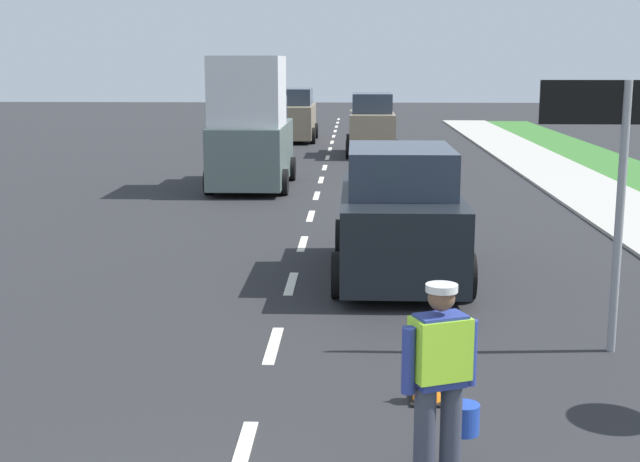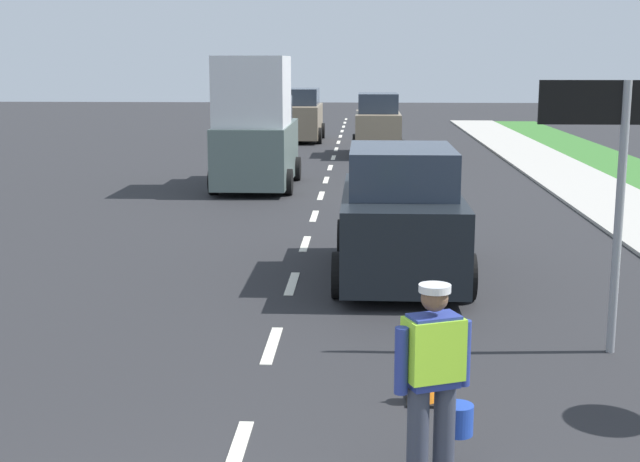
# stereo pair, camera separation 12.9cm
# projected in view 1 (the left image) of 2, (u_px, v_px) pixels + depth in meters

# --- Properties ---
(ground_plane) EXTENTS (96.00, 96.00, 0.00)m
(ground_plane) POSITION_uv_depth(u_px,v_px,m) (321.00, 179.00, 25.60)
(ground_plane) COLOR #28282B
(lane_center_line) EXTENTS (0.14, 46.40, 0.01)m
(lane_center_line) POSITION_uv_depth(u_px,v_px,m) (326.00, 162.00, 29.72)
(lane_center_line) COLOR silver
(lane_center_line) RESTS_ON ground
(road_worker) EXTENTS (0.68, 0.55, 1.67)m
(road_worker) POSITION_uv_depth(u_px,v_px,m) (442.00, 372.00, 7.05)
(road_worker) COLOR #383D4C
(road_worker) RESTS_ON ground
(lane_direction_sign) EXTENTS (1.16, 0.11, 3.20)m
(lane_direction_sign) POSITION_uv_depth(u_px,v_px,m) (603.00, 150.00, 9.97)
(lane_direction_sign) COLOR gray
(lane_direction_sign) RESTS_ON ground
(traffic_cone_near) EXTENTS (0.36, 0.36, 0.60)m
(traffic_cone_near) POSITION_uv_depth(u_px,v_px,m) (428.00, 374.00, 8.81)
(traffic_cone_near) COLOR black
(traffic_cone_near) RESTS_ON ground
(delivery_truck) EXTENTS (2.16, 4.60, 3.54)m
(delivery_truck) POSITION_uv_depth(u_px,v_px,m) (251.00, 129.00, 23.43)
(delivery_truck) COLOR slate
(delivery_truck) RESTS_ON ground
(car_outgoing_ahead) EXTENTS (2.08, 4.26, 2.10)m
(car_outgoing_ahead) POSITION_uv_depth(u_px,v_px,m) (399.00, 217.00, 13.81)
(car_outgoing_ahead) COLOR black
(car_outgoing_ahead) RESTS_ON ground
(car_oncoming_third) EXTENTS (1.90, 4.38, 2.24)m
(car_oncoming_third) POSITION_uv_depth(u_px,v_px,m) (295.00, 117.00, 37.61)
(car_oncoming_third) COLOR gray
(car_oncoming_third) RESTS_ON ground
(car_outgoing_far) EXTENTS (1.86, 3.84, 2.26)m
(car_outgoing_far) POSITION_uv_depth(u_px,v_px,m) (372.00, 127.00, 31.83)
(car_outgoing_far) COLOR gray
(car_outgoing_far) RESTS_ON ground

